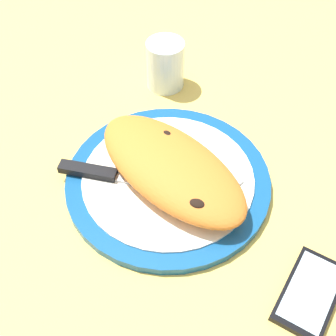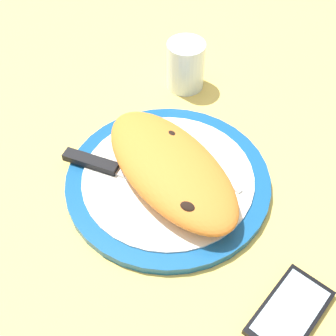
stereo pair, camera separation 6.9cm
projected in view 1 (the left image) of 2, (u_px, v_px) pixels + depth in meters
ground_plane at (168, 189)px, 72.66cm from camera, size 150.00×150.00×3.00cm
plate at (168, 180)px, 70.90cm from camera, size 31.43×31.43×1.71cm
calzone at (171, 168)px, 68.01cm from camera, size 29.20×17.37×5.10cm
fork at (194, 152)px, 73.32cm from camera, size 15.79×3.20×0.40cm
knife at (108, 175)px, 69.81cm from camera, size 21.50×11.06×1.20cm
smartphone at (310, 293)px, 59.10cm from camera, size 7.63×12.40×1.16cm
water_glass at (165, 67)px, 84.17cm from camera, size 6.88×6.88×9.04cm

